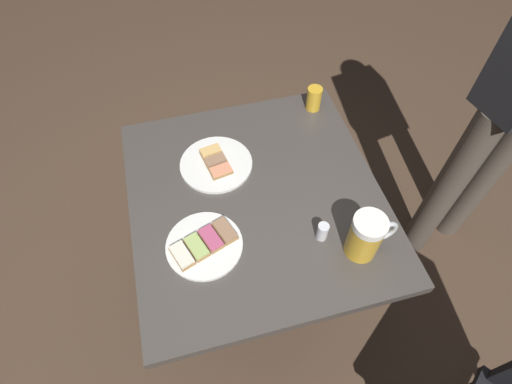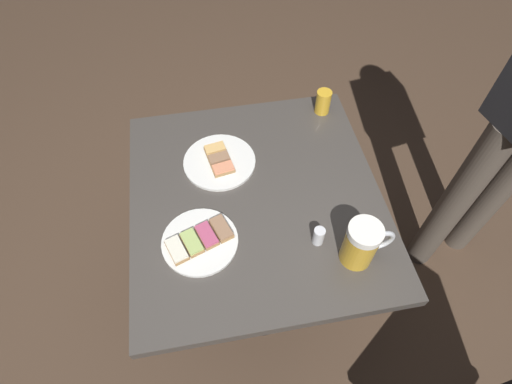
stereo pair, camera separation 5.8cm
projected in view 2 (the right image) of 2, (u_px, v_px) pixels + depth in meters
ground_plane at (256, 288)px, 1.86m from camera, size 6.00×6.00×0.00m
cafe_table at (256, 221)px, 1.37m from camera, size 0.83×0.78×0.75m
plate_near at (219, 161)px, 1.32m from camera, size 0.24×0.24×0.03m
plate_far at (200, 241)px, 1.15m from camera, size 0.22×0.22×0.03m
beer_mug at (362, 244)px, 1.07m from camera, size 0.09×0.15×0.15m
beer_glass_small at (323, 102)px, 1.44m from camera, size 0.05×0.05×0.09m
salt_shaker at (319, 236)px, 1.13m from camera, size 0.03×0.03×0.06m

